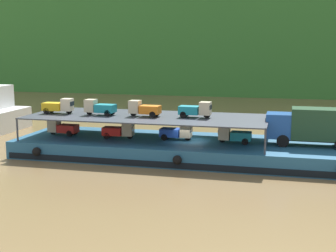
{
  "coord_description": "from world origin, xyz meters",
  "views": [
    {
      "loc": [
        7.99,
        -39.22,
        9.55
      ],
      "look_at": [
        -1.87,
        0.0,
        2.7
      ],
      "focal_mm": 50.58,
      "sensor_mm": 36.0,
      "label": 1
    }
  ],
  "objects": [
    {
      "name": "ground_plane",
      "position": [
        0.0,
        0.0,
        0.0
      ],
      "size": [
        400.0,
        400.0,
        0.0
      ],
      "primitive_type": "plane",
      "color": "brown"
    },
    {
      "name": "cargo_barge",
      "position": [
        0.0,
        -0.02,
        0.75
      ],
      "size": [
        30.15,
        9.2,
        1.5
      ],
      "color": "#23567A",
      "rests_on": "ground"
    },
    {
      "name": "covered_lorry",
      "position": [
        10.09,
        0.27,
        3.19
      ],
      "size": [
        7.87,
        2.35,
        3.1
      ],
      "color": "#1E4C99",
      "rests_on": "cargo_barge"
    },
    {
      "name": "cargo_rack",
      "position": [
        -3.8,
        0.0,
        3.44
      ],
      "size": [
        20.95,
        7.82,
        2.0
      ],
      "color": "#383D47",
      "rests_on": "cargo_barge"
    },
    {
      "name": "mini_truck_lower_stern",
      "position": [
        -11.76,
        -0.29,
        2.19
      ],
      "size": [
        2.77,
        1.26,
        1.38
      ],
      "color": "red",
      "rests_on": "cargo_barge"
    },
    {
      "name": "mini_truck_lower_aft",
      "position": [
        -6.21,
        -0.5,
        2.19
      ],
      "size": [
        2.79,
        1.29,
        1.38
      ],
      "color": "red",
      "rests_on": "cargo_barge"
    },
    {
      "name": "mini_truck_lower_mid",
      "position": [
        -1.12,
        0.07,
        2.19
      ],
      "size": [
        2.77,
        1.26,
        1.38
      ],
      "color": "#1E47B7",
      "rests_on": "cargo_barge"
    },
    {
      "name": "mini_truck_lower_fore",
      "position": [
        3.89,
        -0.12,
        2.19
      ],
      "size": [
        2.75,
        1.22,
        1.38
      ],
      "color": "teal",
      "rests_on": "cargo_barge"
    },
    {
      "name": "mini_truck_upper_stern",
      "position": [
        -11.99,
        -0.41,
        4.19
      ],
      "size": [
        2.78,
        1.27,
        1.38
      ],
      "color": "gold",
      "rests_on": "cargo_rack"
    },
    {
      "name": "mini_truck_upper_mid",
      "position": [
        -8.01,
        -0.47,
        4.19
      ],
      "size": [
        2.77,
        1.26,
        1.38
      ],
      "color": "teal",
      "rests_on": "cargo_rack"
    },
    {
      "name": "mini_truck_upper_fore",
      "position": [
        -3.94,
        -0.32,
        4.19
      ],
      "size": [
        2.79,
        1.28,
        1.38
      ],
      "color": "orange",
      "rests_on": "cargo_rack"
    },
    {
      "name": "mini_truck_upper_bow",
      "position": [
        0.52,
        0.16,
        4.19
      ],
      "size": [
        2.79,
        1.29,
        1.38
      ],
      "color": "teal",
      "rests_on": "cargo_rack"
    }
  ]
}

